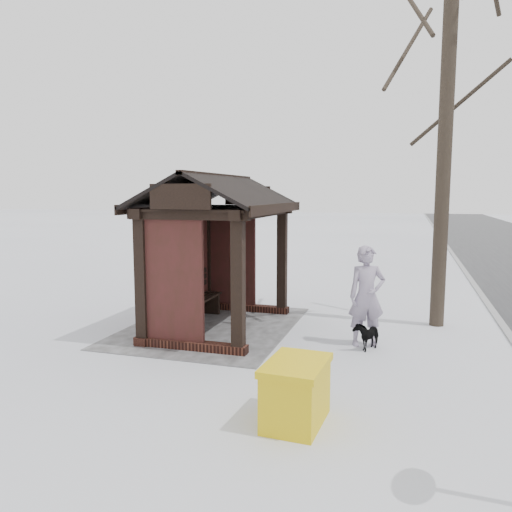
{
  "coord_description": "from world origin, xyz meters",
  "views": [
    {
      "loc": [
        9.21,
        3.57,
        2.72
      ],
      "look_at": [
        0.16,
        0.8,
        1.52
      ],
      "focal_mm": 35.0,
      "sensor_mm": 36.0,
      "label": 1
    }
  ],
  "objects_px": {
    "dog": "(367,335)",
    "bus_shelter": "(212,221)",
    "tree_near": "(451,12)",
    "pedestrian": "(367,296)",
    "grit_bin": "(296,392)"
  },
  "relations": [
    {
      "from": "pedestrian",
      "to": "grit_bin",
      "type": "xyz_separation_m",
      "value": [
        3.36,
        -0.54,
        -0.52
      ]
    },
    {
      "from": "grit_bin",
      "to": "pedestrian",
      "type": "bearing_deg",
      "value": 174.74
    },
    {
      "from": "tree_near",
      "to": "grit_bin",
      "type": "distance_m",
      "value": 7.97
    },
    {
      "from": "tree_near",
      "to": "bus_shelter",
      "type": "bearing_deg",
      "value": -71.01
    },
    {
      "from": "bus_shelter",
      "to": "tree_near",
      "type": "xyz_separation_m",
      "value": [
        -1.5,
        4.36,
        3.99
      ]
    },
    {
      "from": "tree_near",
      "to": "dog",
      "type": "height_order",
      "value": "tree_near"
    },
    {
      "from": "bus_shelter",
      "to": "pedestrian",
      "type": "bearing_deg",
      "value": 84.1
    },
    {
      "from": "pedestrian",
      "to": "grit_bin",
      "type": "relative_size",
      "value": 1.75
    },
    {
      "from": "pedestrian",
      "to": "dog",
      "type": "xyz_separation_m",
      "value": [
        0.22,
        0.04,
        -0.65
      ]
    },
    {
      "from": "tree_near",
      "to": "pedestrian",
      "type": "height_order",
      "value": "tree_near"
    },
    {
      "from": "tree_near",
      "to": "grit_bin",
      "type": "height_order",
      "value": "tree_near"
    },
    {
      "from": "dog",
      "to": "bus_shelter",
      "type": "bearing_deg",
      "value": -166.53
    },
    {
      "from": "tree_near",
      "to": "dog",
      "type": "relative_size",
      "value": 15.16
    },
    {
      "from": "tree_near",
      "to": "pedestrian",
      "type": "xyz_separation_m",
      "value": [
        1.82,
        -1.29,
        -5.26
      ]
    },
    {
      "from": "tree_near",
      "to": "dog",
      "type": "bearing_deg",
      "value": -31.66
    }
  ]
}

